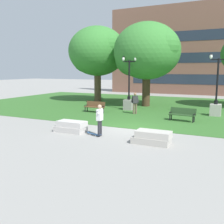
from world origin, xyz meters
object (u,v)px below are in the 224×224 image
skateboard (94,134)px  person_bystander_near_lawn (135,102)px  lamp_post_left (129,99)px  concrete_block_center (71,127)px  person_skateboarder (100,118)px  lamp_post_right (216,103)px  park_bench_near_left (95,106)px  concrete_block_left (152,138)px  park_bench_near_right (182,114)px

skateboard → person_bystander_near_lawn: (-0.46, 7.53, 0.90)m
person_bystander_near_lawn → lamp_post_left: bearing=124.4°
concrete_block_center → person_skateboarder: person_skateboarder is taller
lamp_post_right → person_bystander_near_lawn: 6.21m
person_bystander_near_lawn → park_bench_near_left: bearing=-168.2°
concrete_block_left → skateboard: concrete_block_left is taller
concrete_block_center → concrete_block_left: bearing=-4.4°
lamp_post_right → person_skateboarder: bearing=-118.8°
lamp_post_left → concrete_block_center: bearing=-89.3°
lamp_post_left → person_bystander_near_lawn: bearing=-55.6°
skateboard → lamp_post_right: bearing=59.7°
park_bench_near_left → lamp_post_right: size_ratio=0.38×
concrete_block_left → park_bench_near_left: (-7.08, 7.06, 0.23)m
concrete_block_center → park_bench_near_left: bearing=107.9°
skateboard → concrete_block_center: bearing=174.1°
person_skateboarder → lamp_post_right: (5.13, 9.34, 0.02)m
skateboard → lamp_post_left: size_ratio=0.22×
concrete_block_left → lamp_post_right: (2.16, 9.58, 0.69)m
concrete_block_center → park_bench_near_right: park_bench_near_right is taller
park_bench_near_left → lamp_post_right: (9.24, 2.53, 0.46)m
lamp_post_left → person_bystander_near_lawn: 2.22m
park_bench_near_right → lamp_post_right: size_ratio=0.39×
concrete_block_left → park_bench_near_left: park_bench_near_left is taller
park_bench_near_right → lamp_post_left: size_ratio=0.39×
lamp_post_left → person_bystander_near_lawn: (1.26, -1.83, -0.00)m
lamp_post_left → skateboard: bearing=-79.6°
park_bench_near_left → lamp_post_left: 3.28m
person_skateboarder → park_bench_near_right: 6.90m
lamp_post_right → park_bench_near_left: bearing=-164.7°
person_bystander_near_lawn → lamp_post_right: bearing=17.2°
concrete_block_center → lamp_post_right: lamp_post_right is taller
skateboard → park_bench_near_left: bearing=118.8°
skateboard → park_bench_near_left: 7.82m
lamp_post_left → concrete_block_left: bearing=-62.3°
park_bench_near_left → park_bench_near_right: size_ratio=0.99×
park_bench_near_right → lamp_post_left: bearing=148.4°
park_bench_near_left → lamp_post_left: (2.05, 2.52, 0.45)m
concrete_block_left → skateboard: 3.33m
concrete_block_center → concrete_block_left: 4.93m
person_skateboarder → park_bench_near_left: bearing=121.1°
skateboard → lamp_post_right: size_ratio=0.22×
lamp_post_right → park_bench_near_right: bearing=-120.4°
concrete_block_center → lamp_post_left: (-0.11, 9.20, 0.68)m
person_skateboarder → person_bystander_near_lawn: (-0.80, 7.50, 0.00)m
person_skateboarder → lamp_post_left: lamp_post_left is taller
park_bench_near_right → lamp_post_left: lamp_post_left is taller
concrete_block_left → person_bystander_near_lawn: (-3.78, 7.75, 0.68)m
park_bench_near_right → lamp_post_right: (1.91, 3.25, 0.46)m
concrete_block_left → skateboard: size_ratio=1.78×
person_skateboarder → lamp_post_right: size_ratio=0.36×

